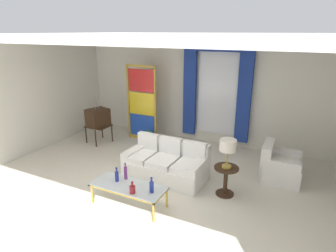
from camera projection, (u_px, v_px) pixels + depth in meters
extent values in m
plane|color=silver|center=(146.00, 184.00, 6.13)|extent=(16.00, 16.00, 0.00)
cube|color=white|center=(200.00, 90.00, 8.26)|extent=(8.00, 0.12, 3.00)
cube|color=white|center=(38.00, 94.00, 7.72)|extent=(0.12, 7.00, 3.00)
cube|color=white|center=(163.00, 35.00, 5.86)|extent=(8.00, 7.60, 0.04)
cube|color=white|center=(217.00, 90.00, 7.94)|extent=(1.10, 0.02, 2.50)
cylinder|color=gold|center=(219.00, 40.00, 7.46)|extent=(2.00, 0.04, 0.04)
cube|color=navy|center=(190.00, 88.00, 8.18)|extent=(0.36, 0.12, 2.70)
cube|color=navy|center=(245.00, 93.00, 7.53)|extent=(0.36, 0.12, 2.70)
cube|color=navy|center=(218.00, 46.00, 7.49)|extent=(1.80, 0.10, 0.28)
cube|color=white|center=(165.00, 170.00, 6.35)|extent=(1.76, 0.94, 0.38)
cube|color=white|center=(173.00, 155.00, 6.60)|extent=(1.74, 0.24, 0.78)
cube|color=white|center=(198.00, 174.00, 5.98)|extent=(0.22, 0.86, 0.56)
cube|color=white|center=(135.00, 159.00, 6.67)|extent=(0.22, 0.86, 0.56)
cube|color=white|center=(189.00, 166.00, 5.98)|extent=(0.55, 0.75, 0.12)
cube|color=white|center=(195.00, 151.00, 6.18)|extent=(0.51, 0.15, 0.40)
cube|color=white|center=(164.00, 160.00, 6.23)|extent=(0.55, 0.75, 0.12)
cube|color=white|center=(171.00, 146.00, 6.43)|extent=(0.51, 0.15, 0.40)
cube|color=white|center=(141.00, 155.00, 6.49)|extent=(0.55, 0.75, 0.12)
cube|color=white|center=(149.00, 142.00, 6.69)|extent=(0.51, 0.15, 0.40)
cube|color=silver|center=(128.00, 186.00, 5.29)|extent=(1.40, 0.58, 0.02)
cube|color=gold|center=(136.00, 180.00, 5.53)|extent=(1.40, 0.04, 0.03)
cube|color=gold|center=(120.00, 194.00, 5.07)|extent=(1.40, 0.04, 0.03)
cube|color=gold|center=(99.00, 179.00, 5.59)|extent=(0.04, 0.58, 0.03)
cube|color=gold|center=(161.00, 196.00, 5.01)|extent=(0.04, 0.58, 0.03)
cylinder|color=gold|center=(108.00, 182.00, 5.85)|extent=(0.04, 0.04, 0.38)
cylinder|color=gold|center=(167.00, 198.00, 5.29)|extent=(0.04, 0.04, 0.38)
cylinder|color=gold|center=(92.00, 194.00, 5.43)|extent=(0.04, 0.04, 0.38)
cylinder|color=gold|center=(153.00, 212.00, 4.87)|extent=(0.04, 0.04, 0.38)
cylinder|color=navy|center=(152.00, 187.00, 5.03)|extent=(0.08, 0.08, 0.20)
cylinder|color=navy|center=(151.00, 181.00, 4.99)|extent=(0.03, 0.03, 0.06)
sphere|color=navy|center=(151.00, 178.00, 4.97)|extent=(0.04, 0.04, 0.04)
cylinder|color=navy|center=(117.00, 176.00, 5.41)|extent=(0.07, 0.07, 0.19)
cylinder|color=navy|center=(116.00, 170.00, 5.37)|extent=(0.03, 0.03, 0.06)
sphere|color=navy|center=(116.00, 168.00, 5.35)|extent=(0.04, 0.04, 0.04)
cylinder|color=#753384|center=(126.00, 173.00, 5.48)|extent=(0.06, 0.06, 0.25)
cylinder|color=#753384|center=(125.00, 166.00, 5.43)|extent=(0.03, 0.03, 0.06)
sphere|color=#753384|center=(125.00, 164.00, 5.41)|extent=(0.04, 0.04, 0.04)
cylinder|color=maroon|center=(132.00, 190.00, 5.02)|extent=(0.10, 0.10, 0.14)
cylinder|color=maroon|center=(132.00, 185.00, 4.99)|extent=(0.04, 0.04, 0.05)
sphere|color=maroon|center=(132.00, 183.00, 4.97)|extent=(0.05, 0.05, 0.05)
cube|color=#382314|center=(98.00, 126.00, 8.30)|extent=(0.62, 0.54, 0.03)
cylinder|color=#382314|center=(86.00, 135.00, 8.33)|extent=(0.04, 0.04, 0.50)
cylinder|color=#382314|center=(102.00, 130.00, 8.73)|extent=(0.04, 0.04, 0.50)
cylinder|color=#382314|center=(96.00, 139.00, 8.03)|extent=(0.04, 0.04, 0.50)
cylinder|color=#382314|center=(112.00, 133.00, 8.42)|extent=(0.04, 0.04, 0.50)
cube|color=#382314|center=(98.00, 117.00, 8.22)|extent=(0.61, 0.67, 0.48)
cube|color=black|center=(93.00, 115.00, 8.36)|extent=(0.12, 0.38, 0.30)
cylinder|color=gold|center=(91.00, 122.00, 8.36)|extent=(0.02, 0.04, 0.04)
cylinder|color=gold|center=(96.00, 121.00, 8.48)|extent=(0.02, 0.04, 0.04)
cylinder|color=silver|center=(97.00, 103.00, 8.08)|extent=(0.04, 0.13, 0.34)
cylinder|color=silver|center=(97.00, 103.00, 8.08)|extent=(0.04, 0.13, 0.34)
cube|color=white|center=(281.00, 171.00, 6.28)|extent=(0.82, 0.82, 0.40)
cube|color=white|center=(283.00, 161.00, 6.20)|extent=(0.71, 0.71, 0.10)
cube|color=white|center=(267.00, 160.00, 6.34)|extent=(0.22, 0.81, 0.80)
cube|color=white|center=(283.00, 162.00, 6.53)|extent=(0.74, 0.20, 0.58)
cube|color=white|center=(281.00, 174.00, 5.97)|extent=(0.74, 0.20, 0.58)
cube|color=gold|center=(129.00, 102.00, 8.52)|extent=(0.05, 0.05, 2.20)
cube|color=gold|center=(155.00, 105.00, 8.13)|extent=(0.05, 0.05, 2.20)
cube|color=gold|center=(141.00, 66.00, 7.99)|extent=(0.90, 0.05, 0.06)
cube|color=gold|center=(143.00, 138.00, 8.66)|extent=(0.90, 0.05, 0.10)
cube|color=#1E47B7|center=(142.00, 126.00, 8.53)|extent=(0.82, 0.02, 0.64)
cube|color=yellow|center=(142.00, 104.00, 8.32)|extent=(0.82, 0.02, 0.64)
cube|color=red|center=(141.00, 81.00, 8.12)|extent=(0.82, 0.02, 0.64)
cylinder|color=beige|center=(149.00, 143.00, 8.27)|extent=(0.16, 0.16, 0.06)
ellipsoid|color=#224D93|center=(149.00, 140.00, 8.24)|extent=(0.18, 0.32, 0.20)
sphere|color=#224D93|center=(151.00, 135.00, 8.32)|extent=(0.09, 0.09, 0.09)
cone|color=gold|center=(152.00, 134.00, 8.37)|extent=(0.02, 0.04, 0.02)
cone|color=#2D6E46|center=(145.00, 139.00, 8.05)|extent=(0.44, 0.40, 0.50)
cylinder|color=#382314|center=(226.00, 168.00, 5.58)|extent=(0.48, 0.48, 0.03)
cylinder|color=#382314|center=(225.00, 181.00, 5.67)|extent=(0.08, 0.08, 0.55)
cylinder|color=#382314|center=(225.00, 194.00, 5.76)|extent=(0.36, 0.36, 0.03)
cylinder|color=#B29338|center=(227.00, 166.00, 5.57)|extent=(0.18, 0.18, 0.04)
cylinder|color=#B29338|center=(227.00, 157.00, 5.51)|extent=(0.03, 0.03, 0.36)
cylinder|color=silver|center=(228.00, 145.00, 5.43)|extent=(0.32, 0.32, 0.22)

